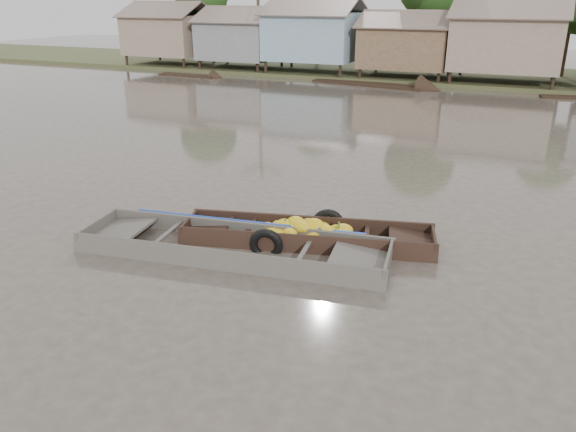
% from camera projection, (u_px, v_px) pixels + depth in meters
% --- Properties ---
extents(ground, '(120.00, 120.00, 0.00)m').
position_uv_depth(ground, '(264.00, 264.00, 12.03)').
color(ground, '#463E36').
rests_on(ground, ground).
extents(riverbank, '(120.00, 12.47, 10.22)m').
position_uv_depth(riverbank, '(519.00, 34.00, 36.87)').
color(riverbank, '#384723').
rests_on(riverbank, ground).
extents(banana_boat, '(6.02, 2.81, 0.84)m').
position_uv_depth(banana_boat, '(304.00, 235.00, 13.07)').
color(banana_boat, black).
rests_on(banana_boat, ground).
extents(viewer_boat, '(7.18, 2.83, 0.56)m').
position_uv_depth(viewer_boat, '(235.00, 251.00, 12.53)').
color(viewer_boat, '#49443E').
rests_on(viewer_boat, ground).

